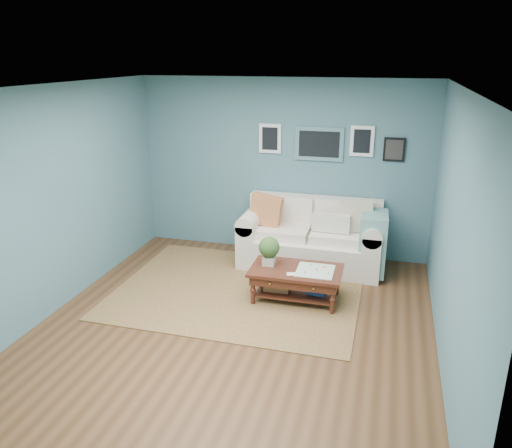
% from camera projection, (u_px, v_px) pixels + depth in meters
% --- Properties ---
extents(room_shell, '(5.00, 5.02, 2.70)m').
position_uv_depth(room_shell, '(236.00, 214.00, 5.44)').
color(room_shell, brown).
rests_on(room_shell, ground).
extents(area_rug, '(3.20, 2.56, 0.01)m').
position_uv_depth(area_rug, '(239.00, 290.00, 6.72)').
color(area_rug, brown).
rests_on(area_rug, ground).
extents(loveseat, '(2.12, 0.96, 1.09)m').
position_uv_depth(loveseat, '(317.00, 237.00, 7.38)').
color(loveseat, white).
rests_on(loveseat, ground).
extents(coffee_table, '(1.16, 0.69, 0.81)m').
position_uv_depth(coffee_table, '(291.00, 274.00, 6.36)').
color(coffee_table, '#37140D').
rests_on(coffee_table, ground).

